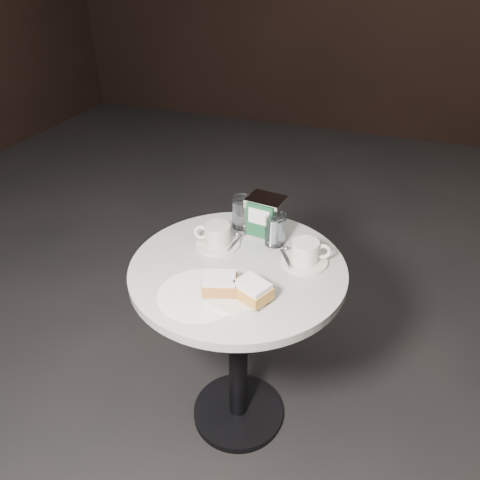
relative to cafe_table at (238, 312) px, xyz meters
name	(u,v)px	position (x,y,z in m)	size (l,w,h in m)	color
ground	(238,413)	(0.00, 0.00, -0.55)	(7.00, 7.00, 0.00)	black
cafe_table	(238,312)	(0.00, 0.00, 0.00)	(0.70, 0.70, 0.74)	black
sugar_spill	(200,294)	(-0.06, -0.18, 0.20)	(0.25, 0.25, 0.00)	white
beignet_plate	(237,289)	(0.05, -0.14, 0.22)	(0.22, 0.20, 0.07)	silver
coffee_cup_left	(217,236)	(-0.11, 0.09, 0.23)	(0.18, 0.18, 0.08)	silver
coffee_cup_right	(305,254)	(0.20, 0.09, 0.23)	(0.19, 0.19, 0.08)	silver
water_glass_left	(242,213)	(-0.07, 0.23, 0.25)	(0.08, 0.08, 0.12)	white
water_glass_right	(275,229)	(0.07, 0.17, 0.25)	(0.08, 0.08, 0.11)	silver
napkin_dispenser	(265,216)	(0.02, 0.21, 0.27)	(0.13, 0.12, 0.14)	white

